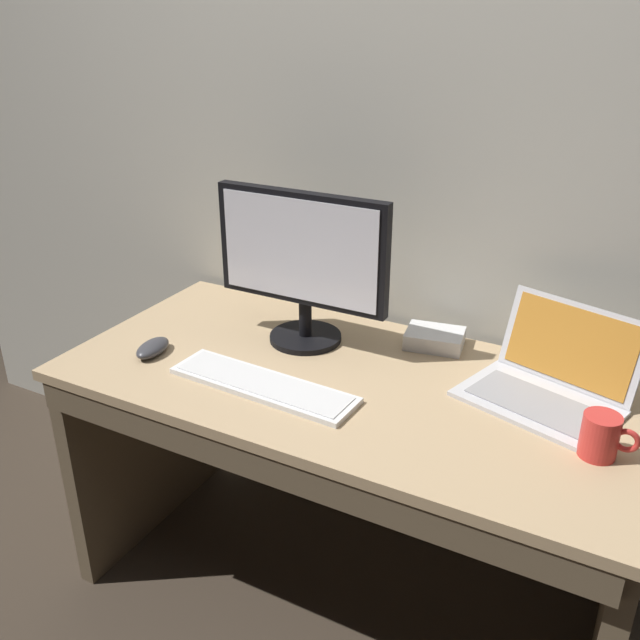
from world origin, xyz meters
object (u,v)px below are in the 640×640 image
(external_drive_box, at_px, (435,338))
(coffee_mug, at_px, (601,436))
(computer_mouse, at_px, (153,348))
(laptop_silver, at_px, (550,381))
(external_monitor, at_px, (302,260))
(wired_keyboard, at_px, (263,385))

(external_drive_box, height_order, coffee_mug, coffee_mug)
(computer_mouse, distance_m, external_drive_box, 0.77)
(laptop_silver, distance_m, external_monitor, 0.69)
(external_monitor, height_order, wired_keyboard, external_monitor)
(laptop_silver, relative_size, wired_keyboard, 0.84)
(laptop_silver, distance_m, external_drive_box, 0.36)
(wired_keyboard, bearing_deg, computer_mouse, 178.01)
(external_monitor, xyz_separation_m, external_drive_box, (0.33, 0.15, -0.22))
(wired_keyboard, height_order, computer_mouse, computer_mouse)
(external_monitor, distance_m, external_drive_box, 0.42)
(external_monitor, xyz_separation_m, wired_keyboard, (0.04, -0.26, -0.23))
(external_monitor, bearing_deg, wired_keyboard, -82.15)
(laptop_silver, distance_m, computer_mouse, 1.02)
(external_drive_box, relative_size, coffee_mug, 1.32)
(wired_keyboard, relative_size, coffee_mug, 4.25)
(laptop_silver, bearing_deg, external_drive_box, 158.26)
(external_monitor, height_order, external_drive_box, external_monitor)
(computer_mouse, bearing_deg, external_monitor, 31.00)
(computer_mouse, distance_m, coffee_mug, 1.13)
(external_monitor, bearing_deg, computer_mouse, -141.79)
(wired_keyboard, distance_m, computer_mouse, 0.36)
(wired_keyboard, height_order, external_drive_box, external_drive_box)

